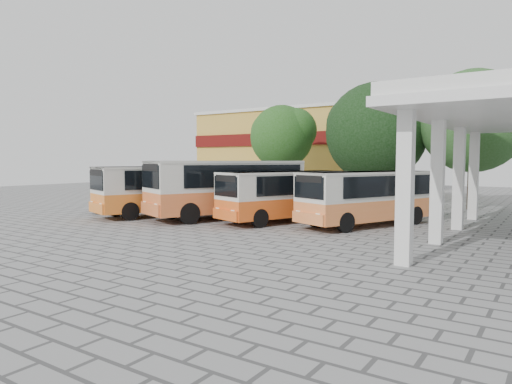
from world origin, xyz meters
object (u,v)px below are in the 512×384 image
Objects in this scene: bus_far_right at (367,194)px; parked_car at (120,203)px; bus_centre_left at (227,185)px; bus_centre_right at (284,193)px; bus_far_left at (165,187)px.

parked_car is (-15.07, -2.50, -0.98)m from bus_far_right.
bus_centre_left reaches higher than bus_centre_right.
parked_car is (-3.78, -0.16, -1.09)m from bus_far_left.
parked_car is at bearing -148.08° from bus_centre_left.
parked_car is at bearing -158.15° from bus_far_left.
bus_centre_left is 3.44m from bus_centre_right.
bus_far_right reaches higher than bus_centre_right.
bus_far_left is at bearing -142.11° from bus_centre_left.
bus_centre_right is (3.40, 0.46, -0.32)m from bus_centre_left.
parked_car is at bearing -147.58° from bus_far_right.
bus_centre_right is (7.19, 1.44, -0.13)m from bus_far_left.
bus_far_right is (7.50, 1.37, -0.30)m from bus_centre_left.
bus_far_left is 1.09× the size of bus_centre_right.
bus_far_left is 2.10× the size of parked_car.
bus_centre_right is at bearing 30.81° from bus_far_left.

